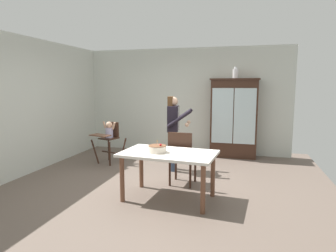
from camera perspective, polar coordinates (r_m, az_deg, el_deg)
ground_plane at (r=5.36m, az=-2.53°, el=-11.12°), size 6.24×6.24×0.00m
wall_back at (r=7.62m, az=3.35°, el=4.95°), size 5.32×0.06×2.70m
wall_left at (r=6.38m, az=-25.82°, el=3.58°), size 0.06×5.32×2.70m
china_cabinet at (r=7.24m, az=12.78°, el=1.54°), size 1.15×0.48×1.92m
ceramic_vase at (r=7.21m, az=13.10°, el=10.04°), size 0.13×0.13×0.27m
high_chair_with_toddler at (r=6.66m, az=-11.53°, el=-1.67°), size 0.71×0.79×0.95m
adult_person at (r=5.93m, az=1.11°, el=0.39°), size 0.54×0.52×1.53m
dining_table at (r=4.47m, az=0.10°, el=-6.45°), size 1.50×0.98×0.74m
birthday_cake at (r=4.43m, az=-2.11°, el=-4.50°), size 0.28×0.28×0.19m
dining_chair_far_side at (r=5.08m, az=2.63°, el=-5.64°), size 0.47×0.47×0.96m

